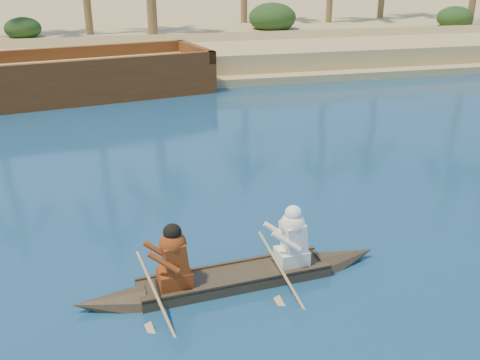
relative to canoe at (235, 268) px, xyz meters
name	(u,v)px	position (x,y,z in m)	size (l,w,h in m)	color
sandy_embankment	(210,22)	(8.00, 40.86, 0.23)	(150.00, 51.00, 1.50)	tan
shrub_cluster	(259,35)	(8.00, 25.47, 0.90)	(100.00, 6.00, 2.40)	#1C3D16
canoe	(235,268)	(0.00, 0.00, 0.00)	(5.68, 1.19, 1.55)	#3C3220
barge_mid	(58,80)	(-3.76, 15.97, 0.45)	(13.48, 6.65, 2.15)	brown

